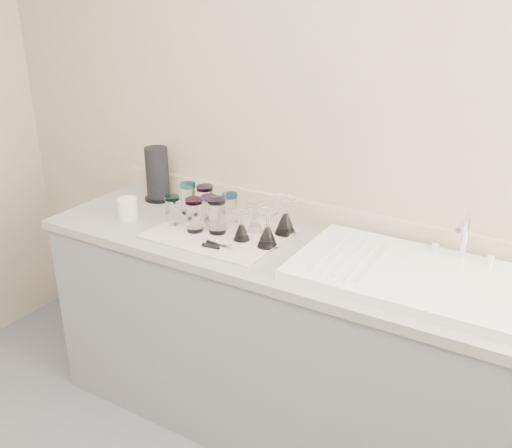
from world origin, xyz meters
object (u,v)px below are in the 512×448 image
Objects in this scene: tumbler_magenta at (173,210)px; paper_towel_roll at (157,174)px; goblet_front_right at (267,234)px; goblet_back_right at (285,221)px; white_mug at (127,208)px; tumbler_lavender at (217,215)px; goblet_back_left at (255,222)px; tumbler_blue at (194,215)px; sink_unit at (409,274)px; goblet_front_left at (241,230)px; can_opener at (219,246)px; tumbler_purple at (230,208)px; tumbler_teal at (188,198)px; tumbler_extra at (209,210)px; tumbler_cyan at (205,201)px.

paper_towel_roll is at bearing 140.19° from tumbler_magenta.
tumbler_magenta is 0.47m from goblet_front_right.
goblet_back_right is 0.63× the size of paper_towel_roll.
goblet_back_right reaches higher than white_mug.
tumbler_lavender is 1.21× the size of goblet_back_left.
tumbler_blue is 0.95× the size of tumbler_lavender.
sink_unit reaches higher than goblet_front_right.
goblet_front_left is at bearing -4.65° from tumbler_lavender.
tumbler_magenta is 0.13m from tumbler_blue.
tumbler_magenta is at bearing -178.51° from goblet_front_left.
can_opener is at bearing -105.58° from goblet_front_left.
paper_towel_roll reaches higher than goblet_front_right.
tumbler_purple is 1.07× the size of goblet_back_left.
tumbler_extra is (0.16, -0.06, -0.01)m from tumbler_teal.
tumbler_cyan is 0.42m from goblet_front_right.
sink_unit reaches higher than white_mug.
paper_towel_roll is at bearing 169.92° from goblet_back_left.
goblet_front_right is (0.33, -0.07, -0.02)m from tumbler_extra.
sink_unit is 0.91m from tumbler_blue.
goblet_front_right is (0.12, -0.00, 0.01)m from goblet_front_left.
tumbler_purple is 0.47m from white_mug.
tumbler_teal is at bearing 133.76° from tumbler_blue.
sink_unit is 6.04× the size of white_mug.
sink_unit is 0.69m from goblet_back_left.
goblet_front_left is at bearing -17.82° from tumbler_extra.
white_mug is (-0.44, -0.18, -0.03)m from tumbler_purple.
goblet_back_right reaches higher than can_opener.
goblet_back_right reaches higher than goblet_front_right.
paper_towel_roll is (-0.25, 0.09, 0.05)m from tumbler_teal.
white_mug is at bearing -176.75° from tumbler_blue.
goblet_back_left is at bearing 37.00° from tumbler_lavender.
goblet_front_left is 0.48× the size of paper_towel_roll.
white_mug is at bearing -172.81° from tumbler_lavender.
tumbler_cyan is 0.09m from tumbler_extra.
tumbler_purple is 0.29m from goblet_front_right.
tumbler_teal is 0.27m from paper_towel_roll.
goblet_back_right is 0.19m from goblet_front_left.
can_opener is (-0.03, -0.22, -0.03)m from goblet_back_left.
tumbler_lavender reaches higher than white_mug.
paper_towel_roll reaches higher than tumbler_lavender.
goblet_back_left is 0.13m from goblet_back_right.
tumbler_cyan is at bearing 61.97° from tumbler_magenta.
goblet_front_right reaches higher than tumbler_cyan.
goblet_front_right is at bearing -0.01° from goblet_front_left.
tumbler_magenta is at bearing 160.70° from can_opener.
goblet_front_left is at bearing -176.89° from sink_unit.
goblet_back_left is at bearing 14.73° from white_mug.
tumbler_blue is at bearing -31.21° from paper_towel_roll.
tumbler_lavender is at bearing -39.14° from tumbler_cyan.
tumbler_blue is 0.22m from can_opener.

